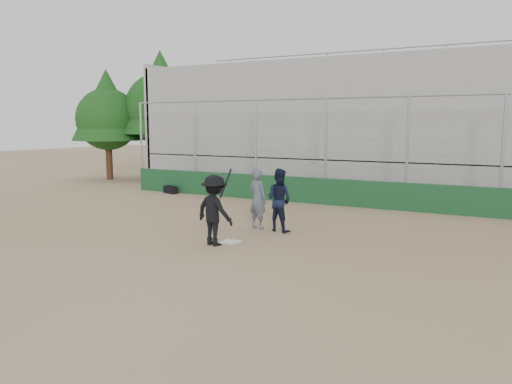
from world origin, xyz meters
The scene contains 10 objects.
ground centered at (0.00, 0.00, 0.00)m, with size 90.00×90.00×0.00m, color olive.
home_plate centered at (0.00, 0.00, 0.01)m, with size 0.44×0.44×0.02m, color white.
backstop centered at (0.00, 7.00, 0.96)m, with size 18.10×0.25×4.04m.
bleachers centered at (0.00, 11.95, 2.92)m, with size 20.25×6.70×6.98m.
tree_left centered at (-11.00, 11.00, 4.39)m, with size 4.48×4.48×7.00m.
tree_right centered at (-13.50, 9.50, 3.76)m, with size 3.84×3.84×6.00m.
batter_at_plate centered at (-0.20, -0.44, 0.90)m, with size 1.28×0.92×1.94m.
catcher_crouched centered at (0.54, 1.79, 0.61)m, with size 1.05×0.93×1.21m.
umpire centered at (-0.18, 1.84, 0.80)m, with size 0.65×0.43×1.60m, color #4C5561.
equipment_bag centered at (-7.09, 6.64, 0.16)m, with size 0.81×0.57×0.36m.
Camera 1 is at (6.56, -10.87, 3.06)m, focal length 35.00 mm.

